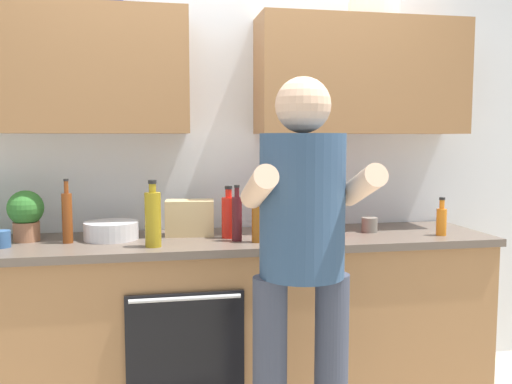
{
  "coord_description": "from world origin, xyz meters",
  "views": [
    {
      "loc": [
        -0.39,
        -2.84,
        1.43
      ],
      "look_at": [
        0.13,
        -0.1,
        1.15
      ],
      "focal_mm": 38.37,
      "sensor_mm": 36.0,
      "label": 1
    }
  ],
  "objects_px": {
    "bottle_juice": "(441,220)",
    "bottle_wine": "(237,217)",
    "mixing_bowl": "(111,231)",
    "grocery_bag_crisps": "(325,217)",
    "cup_stoneware": "(369,225)",
    "person_standing": "(302,249)",
    "bottle_syrup": "(257,216)",
    "cup_tea": "(1,239)",
    "bottle_hotsauce": "(229,216)",
    "potted_herb": "(26,213)",
    "grocery_bag_bread": "(190,218)",
    "bottle_vinegar": "(67,217)",
    "bottle_oil": "(153,218)"
  },
  "relations": [
    {
      "from": "bottle_juice",
      "to": "bottle_wine",
      "type": "height_order",
      "value": "bottle_wine"
    },
    {
      "from": "mixing_bowl",
      "to": "grocery_bag_crisps",
      "type": "height_order",
      "value": "grocery_bag_crisps"
    },
    {
      "from": "cup_stoneware",
      "to": "person_standing",
      "type": "bearing_deg",
      "value": -127.97
    },
    {
      "from": "bottle_wine",
      "to": "cup_stoneware",
      "type": "height_order",
      "value": "bottle_wine"
    },
    {
      "from": "grocery_bag_crisps",
      "to": "cup_stoneware",
      "type": "bearing_deg",
      "value": 6.61
    },
    {
      "from": "bottle_juice",
      "to": "grocery_bag_crisps",
      "type": "bearing_deg",
      "value": 167.55
    },
    {
      "from": "bottle_syrup",
      "to": "cup_tea",
      "type": "bearing_deg",
      "value": 175.42
    },
    {
      "from": "bottle_hotsauce",
      "to": "cup_stoneware",
      "type": "distance_m",
      "value": 0.8
    },
    {
      "from": "potted_herb",
      "to": "grocery_bag_crisps",
      "type": "relative_size",
      "value": 1.29
    },
    {
      "from": "grocery_bag_bread",
      "to": "cup_tea",
      "type": "bearing_deg",
      "value": -169.88
    },
    {
      "from": "bottle_syrup",
      "to": "person_standing",
      "type": "bearing_deg",
      "value": -83.74
    },
    {
      "from": "bottle_hotsauce",
      "to": "cup_tea",
      "type": "height_order",
      "value": "bottle_hotsauce"
    },
    {
      "from": "person_standing",
      "to": "potted_herb",
      "type": "xyz_separation_m",
      "value": [
        -1.22,
        0.85,
        0.06
      ]
    },
    {
      "from": "bottle_juice",
      "to": "cup_tea",
      "type": "distance_m",
      "value": 2.26
    },
    {
      "from": "grocery_bag_bread",
      "to": "grocery_bag_crisps",
      "type": "height_order",
      "value": "grocery_bag_crisps"
    },
    {
      "from": "bottle_hotsauce",
      "to": "cup_stoneware",
      "type": "relative_size",
      "value": 3.12
    },
    {
      "from": "bottle_juice",
      "to": "cup_stoneware",
      "type": "bearing_deg",
      "value": 154.01
    },
    {
      "from": "potted_herb",
      "to": "bottle_vinegar",
      "type": "bearing_deg",
      "value": -24.31
    },
    {
      "from": "bottle_syrup",
      "to": "bottle_wine",
      "type": "distance_m",
      "value": 0.11
    },
    {
      "from": "grocery_bag_crisps",
      "to": "bottle_vinegar",
      "type": "bearing_deg",
      "value": 179.58
    },
    {
      "from": "cup_tea",
      "to": "bottle_hotsauce",
      "type": "bearing_deg",
      "value": 2.48
    },
    {
      "from": "mixing_bowl",
      "to": "grocery_bag_bread",
      "type": "xyz_separation_m",
      "value": [
        0.41,
        0.04,
        0.05
      ]
    },
    {
      "from": "bottle_wine",
      "to": "potted_herb",
      "type": "distance_m",
      "value": 1.08
    },
    {
      "from": "bottle_syrup",
      "to": "grocery_bag_bread",
      "type": "relative_size",
      "value": 1.2
    },
    {
      "from": "bottle_juice",
      "to": "bottle_oil",
      "type": "height_order",
      "value": "bottle_oil"
    },
    {
      "from": "bottle_wine",
      "to": "cup_stoneware",
      "type": "distance_m",
      "value": 0.78
    },
    {
      "from": "potted_herb",
      "to": "grocery_bag_crisps",
      "type": "xyz_separation_m",
      "value": [
        1.56,
        -0.11,
        -0.05
      ]
    },
    {
      "from": "bottle_juice",
      "to": "potted_herb",
      "type": "relative_size",
      "value": 0.79
    },
    {
      "from": "mixing_bowl",
      "to": "bottle_oil",
      "type": "bearing_deg",
      "value": -48.2
    },
    {
      "from": "cup_stoneware",
      "to": "bottle_juice",
      "type": "bearing_deg",
      "value": -25.99
    },
    {
      "from": "person_standing",
      "to": "grocery_bag_bread",
      "type": "distance_m",
      "value": 0.95
    },
    {
      "from": "cup_tea",
      "to": "grocery_bag_bread",
      "type": "relative_size",
      "value": 0.34
    },
    {
      "from": "cup_tea",
      "to": "potted_herb",
      "type": "relative_size",
      "value": 0.33
    },
    {
      "from": "bottle_hotsauce",
      "to": "grocery_bag_crisps",
      "type": "relative_size",
      "value": 1.36
    },
    {
      "from": "bottle_oil",
      "to": "cup_stoneware",
      "type": "relative_size",
      "value": 3.67
    },
    {
      "from": "bottle_vinegar",
      "to": "mixing_bowl",
      "type": "distance_m",
      "value": 0.23
    },
    {
      "from": "grocery_bag_bread",
      "to": "bottle_hotsauce",
      "type": "bearing_deg",
      "value": -30.18
    },
    {
      "from": "person_standing",
      "to": "bottle_hotsauce",
      "type": "height_order",
      "value": "person_standing"
    },
    {
      "from": "bottle_syrup",
      "to": "grocery_bag_crisps",
      "type": "relative_size",
      "value": 1.53
    },
    {
      "from": "cup_stoneware",
      "to": "potted_herb",
      "type": "height_order",
      "value": "potted_herb"
    },
    {
      "from": "bottle_juice",
      "to": "bottle_hotsauce",
      "type": "bearing_deg",
      "value": 173.02
    },
    {
      "from": "bottle_syrup",
      "to": "potted_herb",
      "type": "relative_size",
      "value": 1.18
    },
    {
      "from": "bottle_syrup",
      "to": "mixing_bowl",
      "type": "relative_size",
      "value": 1.1
    },
    {
      "from": "bottle_wine",
      "to": "potted_herb",
      "type": "bearing_deg",
      "value": 169.49
    },
    {
      "from": "person_standing",
      "to": "mixing_bowl",
      "type": "height_order",
      "value": "person_standing"
    },
    {
      "from": "person_standing",
      "to": "cup_tea",
      "type": "bearing_deg",
      "value": 151.69
    },
    {
      "from": "cup_stoneware",
      "to": "bottle_syrup",
      "type": "bearing_deg",
      "value": -165.44
    },
    {
      "from": "cup_stoneware",
      "to": "grocery_bag_crisps",
      "type": "xyz_separation_m",
      "value": [
        -0.27,
        -0.03,
        0.06
      ]
    },
    {
      "from": "person_standing",
      "to": "bottle_oil",
      "type": "bearing_deg",
      "value": 135.03
    },
    {
      "from": "bottle_wine",
      "to": "grocery_bag_crisps",
      "type": "bearing_deg",
      "value": 10.18
    }
  ]
}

